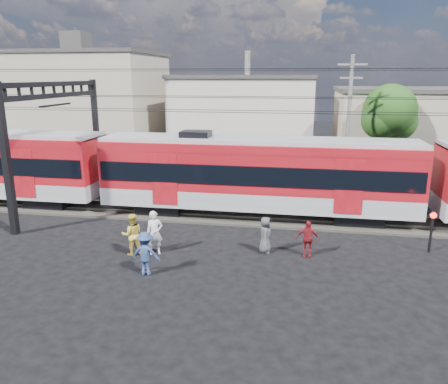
{
  "coord_description": "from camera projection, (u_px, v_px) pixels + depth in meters",
  "views": [
    {
      "loc": [
        3.1,
        -13.9,
        7.23
      ],
      "look_at": [
        -0.26,
        5.0,
        2.1
      ],
      "focal_mm": 35.0,
      "sensor_mm": 36.0,
      "label": 1
    }
  ],
  "objects": [
    {
      "name": "pedestrian_c",
      "position": [
        146.0,
        253.0,
        16.19
      ],
      "size": [
        1.09,
        0.63,
        1.68
      ],
      "primitive_type": "imported",
      "rotation": [
        0.0,
        0.0,
        3.15
      ],
      "color": "navy",
      "rests_on": "ground"
    },
    {
      "name": "pedestrian_a",
      "position": [
        155.0,
        233.0,
        18.1
      ],
      "size": [
        0.8,
        0.7,
        1.85
      ],
      "primitive_type": "imported",
      "rotation": [
        0.0,
        0.0,
        0.46
      ],
      "color": "silver",
      "rests_on": "ground"
    },
    {
      "name": "tree_near",
      "position": [
        392.0,
        114.0,
        30.07
      ],
      "size": [
        3.82,
        3.64,
        6.72
      ],
      "color": "#382619",
      "rests_on": "ground"
    },
    {
      "name": "utility_pole_mid",
      "position": [
        348.0,
        120.0,
        27.69
      ],
      "size": [
        1.8,
        0.24,
        8.5
      ],
      "color": "slate",
      "rests_on": "ground"
    },
    {
      "name": "pedestrian_d",
      "position": [
        307.0,
        239.0,
        17.83
      ],
      "size": [
        0.91,
        0.39,
        1.55
      ],
      "primitive_type": "imported",
      "rotation": [
        0.0,
        0.0,
        0.01
      ],
      "color": "maroon",
      "rests_on": "ground"
    },
    {
      "name": "commuter_train",
      "position": [
        261.0,
        173.0,
        22.41
      ],
      "size": [
        50.3,
        3.08,
        4.17
      ],
      "color": "black",
      "rests_on": "ground"
    },
    {
      "name": "building_mideast",
      "position": [
        438.0,
        128.0,
        35.26
      ],
      "size": [
        16.32,
        10.2,
        6.3
      ],
      "color": "tan",
      "rests_on": "ground"
    },
    {
      "name": "pedestrian_b",
      "position": [
        132.0,
        234.0,
        18.0
      ],
      "size": [
        1.08,
        0.99,
        1.79
      ],
      "primitive_type": "imported",
      "rotation": [
        0.0,
        0.0,
        3.59
      ],
      "color": "#E2C646",
      "rests_on": "ground"
    },
    {
      "name": "building_west",
      "position": [
        81.0,
        105.0,
        40.11
      ],
      "size": [
        14.28,
        10.2,
        9.3
      ],
      "color": "tan",
      "rests_on": "ground"
    },
    {
      "name": "rail_near",
      "position": [
        237.0,
        217.0,
        22.46
      ],
      "size": [
        70.0,
        0.12,
        0.12
      ],
      "primitive_type": "cube",
      "color": "#59544C",
      "rests_on": "track_bed"
    },
    {
      "name": "crossing_signal",
      "position": [
        432.0,
        224.0,
        18.13
      ],
      "size": [
        0.26,
        0.26,
        1.81
      ],
      "color": "black",
      "rests_on": "ground"
    },
    {
      "name": "rail_far",
      "position": [
        241.0,
        209.0,
        23.89
      ],
      "size": [
        70.0,
        0.12,
        0.12
      ],
      "primitive_type": "cube",
      "color": "#59544C",
      "rests_on": "track_bed"
    },
    {
      "name": "ground",
      "position": [
        207.0,
        284.0,
        15.61
      ],
      "size": [
        120.0,
        120.0,
        0.0
      ],
      "primitive_type": "plane",
      "color": "black",
      "rests_on": "ground"
    },
    {
      "name": "catenary",
      "position": [
        80.0,
        116.0,
        23.35
      ],
      "size": [
        70.0,
        9.3,
        7.52
      ],
      "color": "black",
      "rests_on": "ground"
    },
    {
      "name": "track_bed",
      "position": [
        239.0,
        215.0,
        23.2
      ],
      "size": [
        70.0,
        3.4,
        0.12
      ],
      "primitive_type": "cube",
      "color": "#2D2823",
      "rests_on": "ground"
    },
    {
      "name": "building_midwest",
      "position": [
        247.0,
        115.0,
        40.69
      ],
      "size": [
        12.24,
        12.24,
        7.3
      ],
      "color": "beige",
      "rests_on": "ground"
    },
    {
      "name": "pedestrian_e",
      "position": [
        265.0,
        235.0,
        18.25
      ],
      "size": [
        0.52,
        0.78,
        1.57
      ],
      "primitive_type": "imported",
      "rotation": [
        0.0,
        0.0,
        1.6
      ],
      "color": "#45454A",
      "rests_on": "ground"
    }
  ]
}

